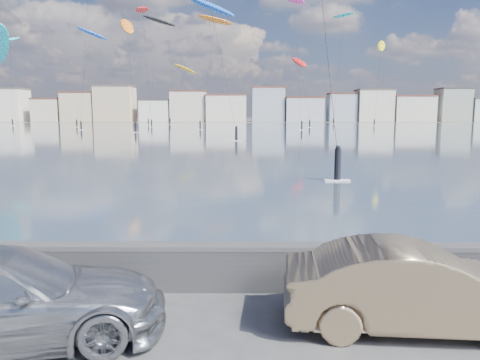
{
  "coord_description": "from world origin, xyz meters",
  "views": [
    {
      "loc": [
        1.09,
        -6.86,
        3.77
      ],
      "look_at": [
        1.0,
        4.0,
        2.2
      ],
      "focal_mm": 35.0,
      "sensor_mm": 36.0,
      "label": 1
    }
  ],
  "objects": [
    {
      "name": "car_silver",
      "position": [
        -2.9,
        0.4,
        0.78
      ],
      "size": [
        5.69,
        3.27,
        1.55
      ],
      "primitive_type": "imported",
      "rotation": [
        0.0,
        0.0,
        1.79
      ],
      "color": "#A8AAAF",
      "rests_on": "ground"
    },
    {
      "name": "kitesurfer_14",
      "position": [
        12.28,
        104.0,
        28.91
      ],
      "size": [
        7.49,
        13.71,
        30.66
      ],
      "color": "#E5338C",
      "rests_on": "ground"
    },
    {
      "name": "far_buildings",
      "position": [
        1.31,
        186.0,
        6.03
      ],
      "size": [
        240.79,
        13.26,
        14.6
      ],
      "color": "silver",
      "rests_on": "ground"
    },
    {
      "name": "bay_water",
      "position": [
        0.0,
        91.5,
        0.01
      ],
      "size": [
        500.0,
        177.0,
        0.0
      ],
      "primitive_type": "cube",
      "color": "#34415B",
      "rests_on": "ground"
    },
    {
      "name": "kitesurfer_6",
      "position": [
        -3.78,
        63.74,
        18.84
      ],
      "size": [
        9.14,
        12.28,
        21.5
      ],
      "color": "blue",
      "rests_on": "ground"
    },
    {
      "name": "kitesurfer_20",
      "position": [
        -18.25,
        149.64,
        17.72
      ],
      "size": [
        8.87,
        13.22,
        19.75
      ],
      "color": "#BF8C19",
      "rests_on": "ground"
    },
    {
      "name": "kitesurfer_13",
      "position": [
        -23.25,
        93.59,
        21.31
      ],
      "size": [
        7.14,
        15.85,
        24.23
      ],
      "color": "orange",
      "rests_on": "ground"
    },
    {
      "name": "seawall",
      "position": [
        0.0,
        2.7,
        0.58
      ],
      "size": [
        400.0,
        0.36,
        1.08
      ],
      "color": "#28282B",
      "rests_on": "ground"
    },
    {
      "name": "ground",
      "position": [
        0.0,
        0.0,
        0.0
      ],
      "size": [
        700.0,
        700.0,
        0.0
      ],
      "primitive_type": "plane",
      "color": "#333335",
      "rests_on": "ground"
    },
    {
      "name": "far_shore_strip",
      "position": [
        0.0,
        200.0,
        0.01
      ],
      "size": [
        500.0,
        60.0,
        0.0
      ],
      "primitive_type": "cube",
      "color": "#4C473D",
      "rests_on": "ground"
    },
    {
      "name": "kitesurfer_17",
      "position": [
        -25.56,
        145.48,
        32.05
      ],
      "size": [
        10.74,
        16.05,
        34.44
      ],
      "color": "black",
      "rests_on": "ground"
    },
    {
      "name": "car_champagne",
      "position": [
        4.09,
        0.93,
        0.76
      ],
      "size": [
        4.69,
        1.93,
        1.51
      ],
      "primitive_type": "imported",
      "rotation": [
        0.0,
        0.0,
        1.5
      ],
      "color": "tan",
      "rests_on": "ground"
    },
    {
      "name": "kitesurfer_1",
      "position": [
        -25.68,
        120.79,
        30.21
      ],
      "size": [
        5.13,
        11.46,
        32.19
      ],
      "color": "red",
      "rests_on": "ground"
    },
    {
      "name": "kitesurfer_9",
      "position": [
        -66.96,
        132.68,
        24.26
      ],
      "size": [
        6.25,
        12.35,
        26.37
      ],
      "color": "#19BFBF",
      "rests_on": "ground"
    },
    {
      "name": "kitesurfer_3",
      "position": [
        34.42,
        155.92,
        35.19
      ],
      "size": [
        8.37,
        10.78,
        37.05
      ],
      "color": "#19BFBF",
      "rests_on": "ground"
    },
    {
      "name": "kitesurfer_11",
      "position": [
        -40.08,
        123.22,
        24.49
      ],
      "size": [
        8.44,
        10.87,
        26.94
      ],
      "color": "blue",
      "rests_on": "ground"
    },
    {
      "name": "kitesurfer_5",
      "position": [
        -5.83,
        109.12,
        25.3
      ],
      "size": [
        8.88,
        14.31,
        27.26
      ],
      "color": "orange",
      "rests_on": "ground"
    },
    {
      "name": "kitesurfer_16",
      "position": [
        16.43,
        125.87,
        17.45
      ],
      "size": [
        4.79,
        19.09,
        19.79
      ],
      "color": "red",
      "rests_on": "ground"
    },
    {
      "name": "kitesurfer_4",
      "position": [
        41.3,
        134.45,
        22.64
      ],
      "size": [
        6.42,
        13.13,
        25.45
      ],
      "color": "yellow",
      "rests_on": "ground"
    }
  ]
}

